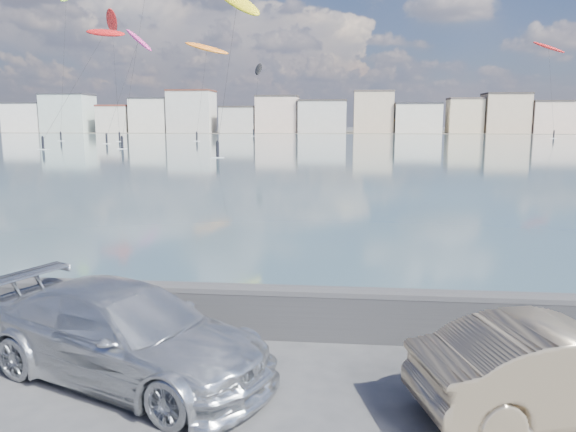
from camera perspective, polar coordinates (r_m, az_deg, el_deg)
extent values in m
plane|color=#333335|center=(9.00, -9.47, -18.26)|extent=(700.00, 700.00, 0.00)
cube|color=#3B545C|center=(99.26, 4.68, 7.23)|extent=(500.00, 177.00, 0.00)
cube|color=#4C473D|center=(207.71, 5.37, 8.48)|extent=(500.00, 60.00, 0.00)
cube|color=#28282B|center=(11.23, -5.86, -9.87)|extent=(400.00, 0.35, 0.90)
cylinder|color=#28282B|center=(11.09, -5.90, -7.68)|extent=(400.00, 0.36, 0.36)
cube|color=white|center=(224.82, -24.94, 9.00)|extent=(14.00, 11.00, 10.00)
cube|color=#2D2D33|center=(224.90, -25.04, 10.34)|extent=(14.28, 11.22, 0.60)
cube|color=#B7C6BC|center=(217.37, -21.41, 9.63)|extent=(16.00, 12.00, 13.00)
cube|color=#2D2D33|center=(217.55, -21.52, 11.42)|extent=(16.32, 12.24, 0.60)
cube|color=beige|center=(209.99, -17.07, 9.34)|extent=(11.00, 10.00, 9.00)
cube|color=brown|center=(210.05, -17.13, 10.65)|extent=(11.22, 10.20, 0.60)
cube|color=silver|center=(205.32, -13.69, 9.84)|extent=(13.00, 11.00, 11.50)
cube|color=#2D2D33|center=(205.45, -13.76, 11.53)|extent=(13.26, 11.22, 0.60)
cube|color=beige|center=(200.98, -9.74, 10.34)|extent=(15.00, 12.00, 14.00)
cube|color=#562D23|center=(201.21, -9.80, 12.42)|extent=(15.30, 12.24, 0.60)
cube|color=beige|center=(197.19, -5.03, 9.66)|extent=(12.00, 10.00, 8.50)
cube|color=#383330|center=(197.25, -5.05, 10.98)|extent=(12.24, 10.20, 0.60)
cube|color=beige|center=(195.11, -1.08, 10.21)|extent=(14.00, 11.00, 12.00)
cube|color=#383330|center=(195.27, -1.08, 12.06)|extent=(14.28, 11.22, 0.60)
cube|color=beige|center=(193.83, 3.55, 9.97)|extent=(16.00, 13.00, 10.50)
cube|color=#383330|center=(193.94, 3.56, 11.61)|extent=(16.32, 13.26, 0.60)
cube|color=#CCB293|center=(193.87, 8.66, 10.33)|extent=(13.00, 10.00, 13.50)
cube|color=#4C423D|center=(194.09, 8.71, 12.41)|extent=(13.26, 10.20, 0.60)
cube|color=beige|center=(195.05, 12.96, 9.60)|extent=(15.00, 12.00, 9.50)
cube|color=#2D2D33|center=(195.13, 13.02, 11.08)|extent=(15.30, 12.24, 0.60)
cube|color=beige|center=(197.50, 17.50, 9.62)|extent=(11.00, 9.00, 11.00)
cube|color=#4C423D|center=(197.63, 17.59, 11.30)|extent=(11.22, 9.18, 0.60)
cube|color=#CCB293|center=(200.47, 21.20, 9.62)|extent=(14.00, 11.00, 12.50)
cube|color=#383330|center=(200.64, 21.32, 11.49)|extent=(14.28, 11.22, 0.60)
cube|color=beige|center=(205.01, 25.41, 8.98)|extent=(16.00, 12.00, 10.00)
cube|color=#383330|center=(205.10, 25.52, 10.46)|extent=(16.32, 12.24, 0.60)
imported|color=silver|center=(9.73, -16.19, -11.39)|extent=(5.69, 3.99, 1.53)
imported|color=tan|center=(9.15, 26.22, -13.82)|extent=(4.52, 2.56, 1.41)
ellipsoid|color=red|center=(103.09, -18.07, 17.28)|extent=(8.34, 4.49, 2.80)
cube|color=white|center=(89.54, -23.60, 6.22)|extent=(1.40, 0.42, 0.08)
cylinder|color=black|center=(89.51, -23.64, 6.80)|extent=(0.36, 0.36, 1.70)
sphere|color=black|center=(89.48, -23.68, 7.37)|extent=(0.28, 0.28, 0.28)
cylinder|color=black|center=(95.80, -20.72, 12.53)|extent=(3.52, 15.83, 17.36)
cube|color=white|center=(125.88, -22.06, 7.09)|extent=(1.40, 0.42, 0.08)
cylinder|color=black|center=(125.85, -22.08, 7.50)|extent=(0.36, 0.36, 1.70)
sphere|color=black|center=(125.83, -22.11, 7.91)|extent=(0.28, 0.28, 0.28)
cylinder|color=black|center=(133.48, -21.84, 14.23)|extent=(3.95, 14.04, 30.09)
ellipsoid|color=black|center=(160.67, -3.01, 14.68)|extent=(2.72, 7.18, 4.95)
cube|color=white|center=(153.02, -3.51, 8.11)|extent=(1.40, 0.42, 0.08)
cylinder|color=black|center=(153.00, -3.51, 8.45)|extent=(0.36, 0.36, 1.70)
sphere|color=black|center=(152.98, -3.52, 8.78)|extent=(0.28, 0.28, 0.28)
cylinder|color=black|center=(156.61, -3.26, 11.71)|extent=(0.41, 7.27, 16.96)
ellipsoid|color=red|center=(128.84, -17.46, 18.37)|extent=(4.61, 7.54, 4.98)
cube|color=white|center=(118.72, -16.72, 7.27)|extent=(1.40, 0.42, 0.08)
cylinder|color=black|center=(118.69, -16.75, 7.71)|extent=(0.36, 0.36, 1.70)
sphere|color=black|center=(118.67, -16.77, 8.14)|extent=(0.28, 0.28, 0.28)
cylinder|color=black|center=(123.24, -17.12, 13.34)|extent=(3.67, 7.81, 23.32)
ellipsoid|color=yellow|center=(79.02, -5.17, 20.91)|extent=(8.20, 6.52, 6.15)
cube|color=white|center=(64.59, -7.15, 5.92)|extent=(1.40, 0.42, 0.08)
cylinder|color=black|center=(64.54, -7.17, 6.72)|extent=(0.36, 0.36, 1.70)
sphere|color=black|center=(64.50, -7.18, 7.52)|extent=(0.28, 0.28, 0.28)
cylinder|color=black|center=(71.24, -6.10, 14.68)|extent=(0.06, 13.35, 18.36)
cube|color=white|center=(87.37, -16.47, 6.57)|extent=(1.40, 0.42, 0.08)
cylinder|color=black|center=(87.33, -16.50, 7.16)|extent=(0.36, 0.36, 1.70)
sphere|color=black|center=(87.30, -16.53, 7.74)|extent=(0.28, 0.28, 0.28)
cylinder|color=black|center=(91.59, -14.98, 16.89)|extent=(3.06, 8.81, 29.81)
ellipsoid|color=red|center=(159.77, 24.95, 15.27)|extent=(8.11, 4.27, 3.90)
cube|color=white|center=(148.16, 25.37, 7.15)|extent=(1.40, 0.42, 0.08)
cylinder|color=black|center=(148.14, 25.39, 7.50)|extent=(0.36, 0.36, 1.70)
sphere|color=black|center=(148.12, 25.42, 7.85)|extent=(0.28, 0.28, 0.28)
cylinder|color=black|center=(153.61, 25.17, 11.60)|extent=(0.95, 10.96, 20.90)
ellipsoid|color=#E5338C|center=(114.71, -14.92, 16.89)|extent=(7.89, 7.15, 6.23)
cube|color=white|center=(107.77, -17.93, 7.01)|extent=(1.40, 0.42, 0.08)
cylinder|color=black|center=(107.74, -17.96, 7.49)|extent=(0.36, 0.36, 1.70)
sphere|color=black|center=(107.71, -17.98, 7.97)|extent=(0.28, 0.28, 0.28)
cylinder|color=black|center=(110.82, -16.42, 12.43)|extent=(3.90, 8.11, 17.92)
ellipsoid|color=orange|center=(127.16, -8.23, 16.51)|extent=(9.70, 5.00, 4.02)
cube|color=white|center=(117.21, -9.24, 7.53)|extent=(1.40, 0.42, 0.08)
cylinder|color=black|center=(117.18, -9.25, 7.97)|extent=(0.36, 0.36, 1.70)
sphere|color=black|center=(117.16, -9.27, 8.41)|extent=(0.28, 0.28, 0.28)
cylinder|color=black|center=(121.84, -8.73, 12.50)|extent=(0.28, 9.48, 18.25)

